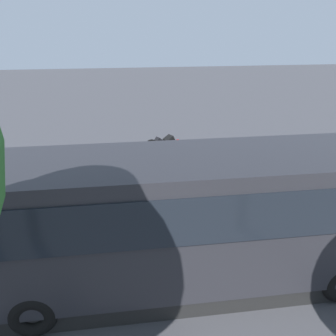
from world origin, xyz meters
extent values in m
plane|color=#424247|center=(0.00, 0.00, 0.00)|extent=(80.00, 80.00, 0.00)
cube|color=#26262B|center=(1.55, 5.12, 1.85)|extent=(9.50, 2.51, 2.80)
cube|color=black|center=(1.55, 3.85, 2.41)|extent=(7.97, 0.05, 1.01)
cube|color=black|center=(1.55, 6.39, 2.41)|extent=(7.97, 0.05, 1.01)
cube|color=orange|center=(1.55, 3.85, 1.29)|extent=(8.35, 0.04, 0.28)
cube|color=black|center=(1.55, 5.12, 0.23)|extent=(8.74, 2.31, 0.45)
torus|color=black|center=(4.88, 3.99, 0.50)|extent=(1.00, 0.32, 1.00)
torus|color=black|center=(4.87, 6.25, 0.50)|extent=(1.00, 0.32, 1.00)
torus|color=black|center=(-1.77, 3.98, 0.50)|extent=(1.00, 0.32, 1.00)
cylinder|color=black|center=(0.21, 2.50, 0.47)|extent=(0.13, 0.13, 0.76)
cube|color=black|center=(0.21, 2.46, 0.05)|extent=(0.13, 0.27, 0.10)
cylinder|color=black|center=(0.05, 2.48, 0.47)|extent=(0.13, 0.13, 0.76)
cube|color=black|center=(0.05, 2.44, 0.05)|extent=(0.13, 0.27, 0.10)
cube|color=#3F594C|center=(0.13, 2.49, 1.16)|extent=(0.41, 0.32, 0.63)
cylinder|color=#3F594C|center=(0.36, 2.52, 1.18)|extent=(0.10, 0.10, 0.60)
sphere|color=tan|center=(0.36, 2.52, 0.88)|extent=(0.10, 0.10, 0.09)
cylinder|color=#3F594C|center=(-0.11, 2.46, 1.18)|extent=(0.10, 0.10, 0.60)
sphere|color=tan|center=(-0.11, 2.46, 0.88)|extent=(0.10, 0.10, 0.09)
sphere|color=tan|center=(0.13, 2.49, 1.61)|extent=(0.25, 0.25, 0.23)
cylinder|color=#473823|center=(1.33, 2.31, 0.46)|extent=(0.15, 0.15, 0.75)
cube|color=black|center=(1.32, 2.27, 0.05)|extent=(0.17, 0.28, 0.10)
cylinder|color=#473823|center=(1.18, 2.35, 0.46)|extent=(0.15, 0.15, 0.75)
cube|color=black|center=(1.17, 2.31, 0.05)|extent=(0.17, 0.28, 0.10)
cube|color=black|center=(1.26, 2.33, 1.15)|extent=(0.44, 0.37, 0.63)
cylinder|color=black|center=(1.49, 2.26, 1.17)|extent=(0.11, 0.11, 0.60)
sphere|color=tan|center=(1.49, 2.26, 0.87)|extent=(0.11, 0.11, 0.09)
cylinder|color=black|center=(1.03, 2.40, 1.17)|extent=(0.11, 0.11, 0.60)
sphere|color=tan|center=(1.03, 2.40, 0.87)|extent=(0.11, 0.11, 0.09)
sphere|color=tan|center=(1.26, 2.33, 1.60)|extent=(0.28, 0.28, 0.23)
cylinder|color=#473823|center=(2.28, 2.53, 0.46)|extent=(0.13, 0.13, 0.75)
cube|color=black|center=(2.28, 2.49, 0.05)|extent=(0.13, 0.27, 0.10)
cylinder|color=#473823|center=(2.12, 2.55, 0.46)|extent=(0.13, 0.13, 0.75)
cube|color=black|center=(2.12, 2.51, 0.05)|extent=(0.13, 0.27, 0.10)
cube|color=black|center=(2.20, 2.54, 1.15)|extent=(0.41, 0.32, 0.63)
cylinder|color=black|center=(2.44, 2.52, 1.17)|extent=(0.10, 0.10, 0.60)
sphere|color=tan|center=(2.44, 2.52, 0.87)|extent=(0.10, 0.10, 0.09)
cylinder|color=black|center=(1.96, 2.56, 1.17)|extent=(0.10, 0.10, 0.60)
sphere|color=tan|center=(1.96, 2.56, 0.87)|extent=(0.10, 0.10, 0.09)
sphere|color=tan|center=(2.20, 2.54, 1.60)|extent=(0.25, 0.25, 0.23)
cylinder|color=#473823|center=(3.03, 2.43, 0.46)|extent=(0.14, 0.14, 0.75)
cube|color=black|center=(3.02, 2.40, 0.05)|extent=(0.15, 0.27, 0.10)
cylinder|color=#473823|center=(2.87, 2.47, 0.46)|extent=(0.14, 0.14, 0.75)
cube|color=black|center=(2.86, 2.43, 0.05)|extent=(0.15, 0.27, 0.10)
cube|color=#D8F233|center=(2.95, 2.45, 1.14)|extent=(0.43, 0.35, 0.62)
cube|color=silver|center=(2.95, 2.45, 1.14)|extent=(0.44, 0.36, 0.06)
cylinder|color=#D8F233|center=(3.18, 2.40, 1.16)|extent=(0.11, 0.11, 0.59)
sphere|color=tan|center=(3.18, 2.40, 0.86)|extent=(0.11, 0.11, 0.09)
cylinder|color=#D8F233|center=(2.71, 2.50, 1.16)|extent=(0.11, 0.11, 0.59)
sphere|color=tan|center=(2.71, 2.50, 0.86)|extent=(0.11, 0.11, 0.09)
sphere|color=tan|center=(2.95, 2.45, 1.59)|extent=(0.27, 0.27, 0.22)
torus|color=black|center=(-1.37, 3.08, 0.30)|extent=(0.61, 0.21, 0.60)
cylinder|color=silver|center=(-1.37, 3.08, 0.30)|extent=(0.13, 0.11, 0.12)
torus|color=black|center=(-2.80, 2.90, 0.30)|extent=(0.61, 0.21, 0.60)
cylinder|color=silver|center=(-2.80, 2.90, 0.30)|extent=(0.13, 0.13, 0.12)
cylinder|color=silver|center=(-1.42, 3.07, 0.65)|extent=(0.32, 0.10, 0.67)
cube|color=#198C33|center=(-2.01, 3.00, 0.63)|extent=(0.87, 0.39, 0.36)
cube|color=black|center=(-2.49, 2.94, 0.68)|extent=(0.54, 0.28, 0.20)
cylinder|color=silver|center=(-2.39, 3.09, 0.42)|extent=(0.46, 0.14, 0.08)
cylinder|color=black|center=(-1.47, 3.07, 0.95)|extent=(0.11, 0.58, 0.04)
torus|color=black|center=(0.65, -2.43, 0.30)|extent=(0.59, 0.40, 0.60)
cylinder|color=silver|center=(0.65, -2.43, 0.30)|extent=(0.15, 0.14, 0.12)
torus|color=black|center=(1.64, -1.89, 1.21)|extent=(0.80, 0.52, 0.84)
cylinder|color=silver|center=(1.64, -1.89, 1.21)|extent=(0.16, 0.16, 0.12)
cylinder|color=silver|center=(0.49, -2.52, 0.60)|extent=(0.59, 0.35, 0.39)
cube|color=black|center=(0.91, -2.29, 0.97)|extent=(0.91, 0.66, 0.81)
cube|color=black|center=(1.21, -2.12, 1.30)|extent=(0.57, 0.45, 0.48)
cylinder|color=silver|center=(1.34, -2.21, 1.03)|extent=(0.39, 0.26, 0.34)
cylinder|color=black|center=(0.36, -2.59, 0.87)|extent=(0.31, 0.53, 0.04)
cube|color=black|center=(0.80, -2.35, 1.24)|extent=(0.62, 0.54, 0.55)
sphere|color=red|center=(0.42, -2.55, 1.12)|extent=(0.35, 0.35, 0.26)
cylinder|color=black|center=(0.52, -2.30, 1.06)|extent=(0.44, 0.30, 0.12)
cylinder|color=black|center=(1.01, -2.03, 1.10)|extent=(0.34, 0.24, 0.37)
cylinder|color=black|center=(0.69, -2.61, 1.06)|extent=(0.44, 0.30, 0.12)
cylinder|color=black|center=(1.18, -2.35, 1.10)|extent=(0.34, 0.24, 0.37)
cube|color=white|center=(-5.08, -1.37, 0.00)|extent=(0.18, 3.73, 0.01)
cube|color=white|center=(-2.51, -1.37, 0.00)|extent=(0.18, 3.64, 0.01)
cube|color=white|center=(0.06, -1.37, 0.00)|extent=(0.19, 4.27, 0.01)
cube|color=white|center=(2.63, -1.37, 0.00)|extent=(0.18, 3.60, 0.01)
cube|color=white|center=(5.20, -1.37, 0.00)|extent=(0.21, 4.91, 0.01)
camera|label=1|loc=(3.08, 12.42, 5.94)|focal=40.07mm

